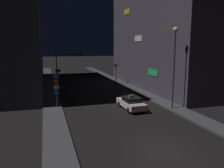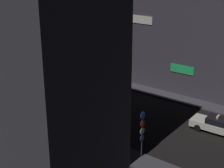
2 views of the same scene
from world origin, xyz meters
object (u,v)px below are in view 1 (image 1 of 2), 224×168
(taxi, at_px, (131,103))
(street_lamp_near_block, at_px, (175,53))
(traffic_light_right_kerb, at_px, (116,70))
(sign_pole_left, at_px, (56,87))
(traffic_light_left_kerb, at_px, (58,75))
(traffic_light_overhead, at_px, (67,63))

(taxi, distance_m, street_lamp_near_block, 6.98)
(traffic_light_right_kerb, height_order, sign_pole_left, sign_pole_left)
(traffic_light_left_kerb, bearing_deg, sign_pole_left, -94.62)
(taxi, relative_size, street_lamp_near_block, 0.52)
(traffic_light_right_kerb, bearing_deg, street_lamp_near_block, -87.38)
(traffic_light_right_kerb, distance_m, street_lamp_near_block, 18.09)
(taxi, bearing_deg, traffic_light_overhead, 108.20)
(sign_pole_left, height_order, street_lamp_near_block, street_lamp_near_block)
(traffic_light_left_kerb, height_order, sign_pole_left, sign_pole_left)
(taxi, xyz_separation_m, traffic_light_left_kerb, (-6.93, 12.24, 1.77))
(traffic_light_left_kerb, xyz_separation_m, sign_pole_left, (-0.75, -9.32, -0.15))
(traffic_light_right_kerb, xyz_separation_m, street_lamp_near_block, (0.81, -17.74, 3.44))
(taxi, relative_size, traffic_light_left_kerb, 1.30)
(traffic_light_overhead, relative_size, sign_pole_left, 1.51)
(traffic_light_overhead, height_order, traffic_light_right_kerb, traffic_light_overhead)
(traffic_light_left_kerb, height_order, street_lamp_near_block, street_lamp_near_block)
(sign_pole_left, bearing_deg, traffic_light_right_kerb, 50.62)
(traffic_light_overhead, xyz_separation_m, traffic_light_right_kerb, (8.80, 0.52, -1.47))
(traffic_light_overhead, bearing_deg, traffic_light_left_kerb, -113.41)
(taxi, distance_m, traffic_light_left_kerb, 14.17)
(traffic_light_right_kerb, bearing_deg, sign_pole_left, -129.38)
(taxi, height_order, traffic_light_right_kerb, traffic_light_right_kerb)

